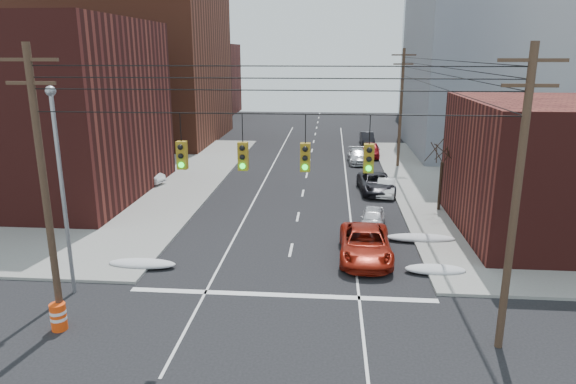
% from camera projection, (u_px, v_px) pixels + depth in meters
% --- Properties ---
extents(ground, '(160.00, 160.00, 0.00)m').
position_uv_depth(ground, '(263.00, 384.00, 17.01)').
color(ground, black).
rests_on(ground, ground).
extents(building_brick_tall, '(24.00, 20.00, 30.00)m').
position_uv_depth(building_brick_tall, '(114.00, 14.00, 61.13)').
color(building_brick_tall, brown).
rests_on(building_brick_tall, ground).
extents(building_brick_near, '(20.00, 16.00, 13.00)m').
position_uv_depth(building_brick_near, '(8.00, 110.00, 38.22)').
color(building_brick_near, '#461815').
rests_on(building_brick_near, ground).
extents(building_brick_far, '(22.00, 18.00, 12.00)m').
position_uv_depth(building_brick_far, '(169.00, 80.00, 88.65)').
color(building_brick_far, '#461815').
rests_on(building_brick_far, ground).
extents(building_office, '(22.00, 20.00, 25.00)m').
position_uv_depth(building_office, '(522.00, 34.00, 54.23)').
color(building_office, gray).
rests_on(building_office, ground).
extents(building_glass, '(20.00, 18.00, 22.00)m').
position_uv_depth(building_glass, '(474.00, 50.00, 79.45)').
color(building_glass, gray).
rests_on(building_glass, ground).
extents(utility_pole_left, '(2.20, 0.28, 11.00)m').
position_uv_depth(utility_pole_left, '(44.00, 188.00, 19.05)').
color(utility_pole_left, '#473323').
rests_on(utility_pole_left, ground).
extents(utility_pole_right, '(2.20, 0.28, 11.00)m').
position_uv_depth(utility_pole_right, '(516.00, 198.00, 17.68)').
color(utility_pole_right, '#473323').
rests_on(utility_pole_right, ground).
extents(utility_pole_far, '(2.20, 0.28, 11.00)m').
position_uv_depth(utility_pole_far, '(401.00, 106.00, 47.48)').
color(utility_pole_far, '#473323').
rests_on(utility_pole_far, ground).
extents(traffic_signals, '(17.00, 0.42, 2.02)m').
position_uv_depth(traffic_signals, '(274.00, 155.00, 17.96)').
color(traffic_signals, black).
rests_on(traffic_signals, ground).
extents(street_light, '(0.44, 0.44, 9.32)m').
position_uv_depth(street_light, '(61.00, 175.00, 22.08)').
color(street_light, gray).
rests_on(street_light, ground).
extents(bare_tree, '(2.09, 2.20, 4.93)m').
position_uv_depth(bare_tree, '(441.00, 179.00, 34.85)').
color(bare_tree, black).
rests_on(bare_tree, ground).
extents(snow_nw, '(3.50, 1.08, 0.42)m').
position_uv_depth(snow_nw, '(142.00, 264.00, 26.20)').
color(snow_nw, silver).
rests_on(snow_nw, ground).
extents(snow_ne, '(3.00, 1.08, 0.42)m').
position_uv_depth(snow_ne, '(435.00, 269.00, 25.49)').
color(snow_ne, silver).
rests_on(snow_ne, ground).
extents(snow_east_far, '(4.00, 1.08, 0.42)m').
position_uv_depth(snow_east_far, '(420.00, 238.00, 29.81)').
color(snow_east_far, silver).
rests_on(snow_east_far, ground).
extents(red_pickup, '(2.77, 5.86, 1.62)m').
position_uv_depth(red_pickup, '(365.00, 244.00, 27.22)').
color(red_pickup, maroon).
rests_on(red_pickup, ground).
extents(parked_car_a, '(1.96, 3.89, 1.27)m').
position_uv_depth(parked_car_a, '(373.00, 218.00, 31.94)').
color(parked_car_a, silver).
rests_on(parked_car_a, ground).
extents(parked_car_b, '(1.82, 3.93, 1.25)m').
position_uv_depth(parked_car_b, '(386.00, 187.00, 39.32)').
color(parked_car_b, white).
rests_on(parked_car_b, ground).
extents(parked_car_c, '(2.88, 5.56, 1.50)m').
position_uv_depth(parked_car_c, '(376.00, 183.00, 40.13)').
color(parked_car_c, black).
rests_on(parked_car_c, ground).
extents(parked_car_d, '(2.11, 4.75, 1.36)m').
position_uv_depth(parked_car_d, '(358.00, 156.00, 50.76)').
color(parked_car_d, '#B6B7BC').
rests_on(parked_car_d, ground).
extents(parked_car_e, '(2.06, 4.48, 1.49)m').
position_uv_depth(parked_car_e, '(371.00, 150.00, 53.63)').
color(parked_car_e, maroon).
rests_on(parked_car_e, ground).
extents(parked_car_f, '(1.61, 4.33, 1.42)m').
position_uv_depth(parked_car_f, '(367.00, 138.00, 61.21)').
color(parked_car_f, black).
rests_on(parked_car_f, ground).
extents(lot_car_a, '(4.14, 2.52, 1.29)m').
position_uv_depth(lot_car_a, '(142.00, 175.00, 42.40)').
color(lot_car_a, white).
rests_on(lot_car_a, sidewalk_nw).
extents(lot_car_b, '(4.82, 2.67, 1.28)m').
position_uv_depth(lot_car_b, '(129.00, 177.00, 41.84)').
color(lot_car_b, silver).
rests_on(lot_car_b, sidewalk_nw).
extents(lot_car_c, '(4.99, 2.47, 1.39)m').
position_uv_depth(lot_car_c, '(75.00, 174.00, 42.82)').
color(lot_car_c, black).
rests_on(lot_car_c, sidewalk_nw).
extents(lot_car_d, '(4.29, 1.82, 1.45)m').
position_uv_depth(lot_car_d, '(98.00, 164.00, 46.17)').
color(lot_car_d, '#A5A5A9').
rests_on(lot_car_d, sidewalk_nw).
extents(construction_barrel, '(0.67, 0.67, 1.11)m').
position_uv_depth(construction_barrel, '(58.00, 316.00, 20.25)').
color(construction_barrel, '#F6430C').
rests_on(construction_barrel, ground).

